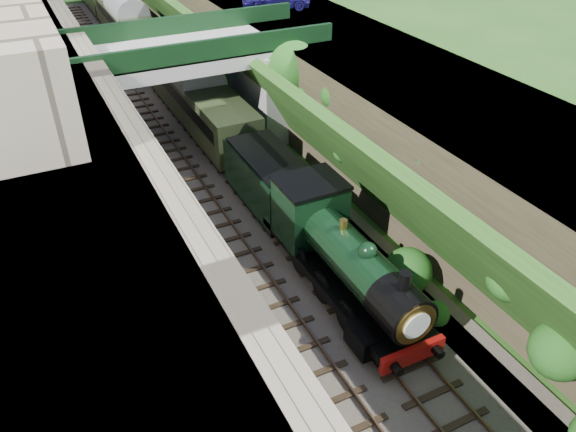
{
  "coord_description": "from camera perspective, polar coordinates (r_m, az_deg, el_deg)",
  "views": [
    {
      "loc": [
        -8.99,
        -8.54,
        16.28
      ],
      "look_at": [
        0.0,
        9.73,
        2.68
      ],
      "focal_mm": 35.0,
      "sensor_mm": 36.0,
      "label": 1
    }
  ],
  "objects": [
    {
      "name": "street_plateau_left",
      "position": [
        31.27,
        -23.96,
        6.61
      ],
      "size": [
        6.0,
        90.0,
        7.0
      ],
      "primitive_type": "cube",
      "color": "#262628",
      "rests_on": "ground"
    },
    {
      "name": "ground",
      "position": [
        20.46,
        12.92,
        -20.23
      ],
      "size": [
        160.0,
        160.0,
        0.0
      ],
      "primitive_type": "plane",
      "color": "#1E4714",
      "rests_on": "ground"
    },
    {
      "name": "trackbed",
      "position": [
        34.01,
        -7.69,
        5.03
      ],
      "size": [
        10.0,
        90.0,
        0.2
      ],
      "primitive_type": "cube",
      "color": "#473F38",
      "rests_on": "ground"
    },
    {
      "name": "tender",
      "position": [
        29.0,
        -1.88,
        3.37
      ],
      "size": [
        2.7,
        6.0,
        3.05
      ],
      "color": "black",
      "rests_on": "trackbed"
    },
    {
      "name": "track_right",
      "position": [
        34.28,
        -5.82,
        5.69
      ],
      "size": [
        2.5,
        90.0,
        0.2
      ],
      "color": "black",
      "rests_on": "trackbed"
    },
    {
      "name": "embankment_slope",
      "position": [
        32.59,
        1.81,
        9.22
      ],
      "size": [
        4.29,
        90.0,
        6.36
      ],
      "color": "#1E4714",
      "rests_on": "ground"
    },
    {
      "name": "building_near",
      "position": [
        23.69,
        -26.74,
        12.33
      ],
      "size": [
        4.0,
        8.0,
        4.0
      ],
      "primitive_type": "cube",
      "color": "gray",
      "rests_on": "street_plateau_left"
    },
    {
      "name": "tree",
      "position": [
        35.37,
        0.28,
        14.56
      ],
      "size": [
        3.6,
        3.8,
        6.6
      ],
      "color": "black",
      "rests_on": "ground"
    },
    {
      "name": "track_left",
      "position": [
        33.47,
        -10.94,
        4.48
      ],
      "size": [
        2.5,
        90.0,
        0.2
      ],
      "color": "black",
      "rests_on": "trackbed"
    },
    {
      "name": "locomotive",
      "position": [
        23.47,
        5.64,
        -4.24
      ],
      "size": [
        3.1,
        10.23,
        3.83
      ],
      "color": "black",
      "rests_on": "trackbed"
    },
    {
      "name": "retaining_wall",
      "position": [
        31.46,
        -17.71,
        8.15
      ],
      "size": [
        1.0,
        90.0,
        7.0
      ],
      "primitive_type": "cube",
      "color": "#756B56",
      "rests_on": "ground"
    },
    {
      "name": "coach_middle",
      "position": [
        57.01,
        -15.87,
        18.11
      ],
      "size": [
        2.9,
        18.0,
        3.7
      ],
      "color": "black",
      "rests_on": "trackbed"
    },
    {
      "name": "street_plateau_right",
      "position": [
        36.46,
        6.43,
        12.4
      ],
      "size": [
        8.0,
        90.0,
        6.25
      ],
      "primitive_type": "cube",
      "color": "#262628",
      "rests_on": "ground"
    },
    {
      "name": "road_bridge",
      "position": [
        36.14,
        -8.94,
        13.62
      ],
      "size": [
        16.0,
        6.4,
        7.25
      ],
      "color": "gray",
      "rests_on": "ground"
    },
    {
      "name": "coach_front",
      "position": [
        39.54,
        -9.7,
        12.19
      ],
      "size": [
        2.9,
        18.0,
        3.7
      ],
      "color": "black",
      "rests_on": "trackbed"
    }
  ]
}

